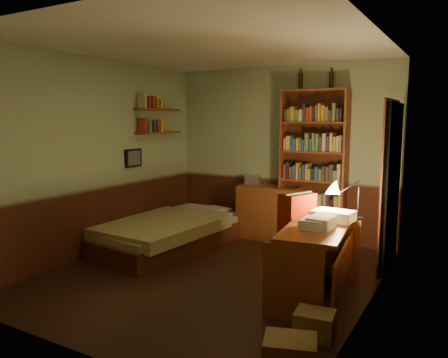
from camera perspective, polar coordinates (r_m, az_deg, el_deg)
The scene contains 24 objects.
floor at distance 5.24m, azimuth -1.40°, elevation -12.45°, with size 3.50×4.00×0.02m, color black.
ceiling at distance 4.98m, azimuth -1.50°, elevation 17.12°, with size 3.50×4.00×0.02m, color silver.
wall_back at distance 6.73m, azimuth 7.53°, elevation 3.43°, with size 3.50×0.02×2.60m, color #90A580.
wall_left at distance 6.05m, azimuth -15.84°, elevation 2.72°, with size 0.02×4.00×2.60m, color #90A580.
wall_right at distance 4.30m, azimuth 18.99°, elevation 0.68°, with size 0.02×4.00×2.60m, color #90A580.
wall_front at distance 3.41m, azimuth -19.39°, elevation -1.08°, with size 3.50×0.02×2.60m, color #90A580.
doorway at distance 5.62m, azimuth 21.03°, elevation -0.94°, with size 0.06×0.90×2.00m, color black.
door_trim at distance 5.62m, azimuth 20.68°, elevation -0.92°, with size 0.02×0.98×2.08m, color #441E10.
bed at distance 6.36m, azimuth -7.21°, elevation -5.55°, with size 1.24×2.31×0.69m, color #888D57.
dresser at distance 6.67m, azimuth 5.93°, elevation -4.36°, with size 0.91×0.46×0.81m, color brown.
mini_stereo at distance 6.84m, azimuth 3.82°, elevation -0.07°, with size 0.23×0.18×0.12m, color #B2B2B7.
bookshelf at distance 6.41m, azimuth 11.56°, elevation 1.44°, with size 0.95×0.30×2.23m, color brown.
bottle_left at distance 6.58m, azimuth 9.95°, elevation 12.44°, with size 0.07×0.07×0.25m, color black.
bottle_right at distance 6.44m, azimuth 13.83°, elevation 12.39°, with size 0.06×0.06×0.24m, color black.
desk at distance 4.63m, azimuth 12.04°, elevation -10.35°, with size 0.58×1.39×0.75m, color brown.
paper_stack at distance 4.71m, azimuth 15.33°, elevation -4.77°, with size 0.20×0.27×0.11m, color silver.
desk_lamp at distance 4.83m, azimuth 17.19°, elevation -1.89°, with size 0.16×0.16×0.54m, color black.
office_chair at distance 4.86m, azimuth 11.16°, elevation -7.53°, with size 0.53×0.47×1.06m, color #345A3C.
red_jacket at distance 4.60m, azimuth 7.35°, elevation 1.40°, with size 0.22×0.40×0.47m, color #8B1A00.
wall_shelf_lower at distance 6.77m, azimuth -8.50°, elevation 5.98°, with size 0.20×0.90×0.03m, color brown.
wall_shelf_upper at distance 6.76m, azimuth -8.56°, elevation 8.94°, with size 0.20×0.90×0.03m, color brown.
framed_picture at distance 6.45m, azimuth -11.76°, elevation 2.71°, with size 0.04×0.32×0.26m, color black.
cardboard_box_a at distance 3.35m, azimuth 8.60°, elevation -21.98°, with size 0.37×0.29×0.28m, color olive.
cardboard_box_b at distance 3.89m, azimuth 11.77°, elevation -18.12°, with size 0.32×0.26×0.22m, color olive.
Camera 1 is at (2.57, -4.19, 1.80)m, focal length 35.00 mm.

